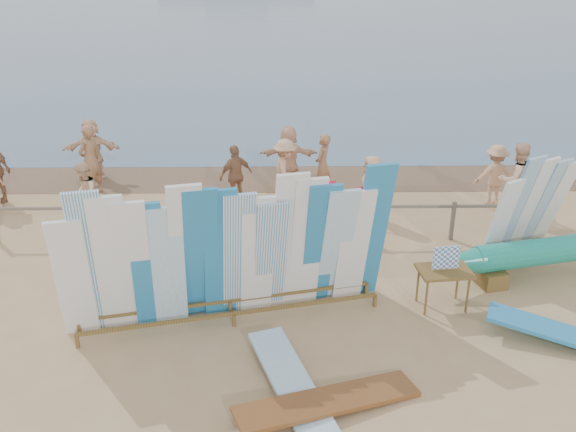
{
  "coord_description": "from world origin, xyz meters",
  "views": [
    {
      "loc": [
        0.21,
        -9.13,
        5.88
      ],
      "look_at": [
        0.37,
        1.88,
        1.08
      ],
      "focal_mm": 38.0,
      "sensor_mm": 36.0,
      "label": 1
    }
  ],
  "objects_px": {
    "main_surfboard_rack": "(230,256)",
    "beachgoer_8": "(516,180)",
    "stroller": "(331,210)",
    "flat_board_a": "(294,395)",
    "beachgoer_2": "(85,195)",
    "beachgoer_5": "(289,157)",
    "outrigger_canoe": "(569,250)",
    "side_surfboard_rack": "(528,214)",
    "beachgoer_1": "(90,160)",
    "beachgoer_7": "(323,165)",
    "flat_board_c": "(328,408)",
    "beachgoer_4": "(236,175)",
    "vendor_table": "(443,287)",
    "beach_chair_right": "(367,212)",
    "beachgoer_3": "(285,171)",
    "beachgoer_11": "(92,149)",
    "beachgoer_9": "(495,175)",
    "beachgoer_6": "(371,188)",
    "beach_chair_left": "(295,211)",
    "flat_board_d": "(571,347)"
  },
  "relations": [
    {
      "from": "flat_board_d",
      "to": "beachgoer_5",
      "type": "distance_m",
      "value": 8.68
    },
    {
      "from": "beachgoer_4",
      "to": "flat_board_c",
      "type": "bearing_deg",
      "value": 68.85
    },
    {
      "from": "beachgoer_7",
      "to": "flat_board_a",
      "type": "bearing_deg",
      "value": 18.19
    },
    {
      "from": "vendor_table",
      "to": "beach_chair_left",
      "type": "height_order",
      "value": "vendor_table"
    },
    {
      "from": "outrigger_canoe",
      "to": "beachgoer_1",
      "type": "xyz_separation_m",
      "value": [
        -10.5,
        4.51,
        0.39
      ]
    },
    {
      "from": "outrigger_canoe",
      "to": "flat_board_c",
      "type": "xyz_separation_m",
      "value": [
        -4.97,
        -3.77,
        -0.55
      ]
    },
    {
      "from": "stroller",
      "to": "beachgoer_1",
      "type": "bearing_deg",
      "value": 145.52
    },
    {
      "from": "side_surfboard_rack",
      "to": "beach_chair_right",
      "type": "height_order",
      "value": "side_surfboard_rack"
    },
    {
      "from": "side_surfboard_rack",
      "to": "flat_board_c",
      "type": "relative_size",
      "value": 0.9
    },
    {
      "from": "flat_board_c",
      "to": "flat_board_a",
      "type": "xyz_separation_m",
      "value": [
        -0.47,
        0.3,
        0.0
      ]
    },
    {
      "from": "stroller",
      "to": "flat_board_a",
      "type": "bearing_deg",
      "value": -115.22
    },
    {
      "from": "main_surfboard_rack",
      "to": "beachgoer_8",
      "type": "distance_m",
      "value": 7.83
    },
    {
      "from": "beachgoer_4",
      "to": "beachgoer_5",
      "type": "xyz_separation_m",
      "value": [
        1.33,
        1.24,
        0.07
      ]
    },
    {
      "from": "outrigger_canoe",
      "to": "beachgoer_8",
      "type": "xyz_separation_m",
      "value": [
        -0.03,
        2.96,
        0.36
      ]
    },
    {
      "from": "beachgoer_6",
      "to": "beachgoer_5",
      "type": "bearing_deg",
      "value": -141.6
    },
    {
      "from": "outrigger_canoe",
      "to": "beachgoer_5",
      "type": "bearing_deg",
      "value": 123.94
    },
    {
      "from": "flat_board_c",
      "to": "beachgoer_1",
      "type": "relative_size",
      "value": 1.44
    },
    {
      "from": "beachgoer_2",
      "to": "beachgoer_5",
      "type": "height_order",
      "value": "beachgoer_5"
    },
    {
      "from": "side_surfboard_rack",
      "to": "beachgoer_5",
      "type": "bearing_deg",
      "value": 105.44
    },
    {
      "from": "stroller",
      "to": "beachgoer_8",
      "type": "xyz_separation_m",
      "value": [
        4.41,
        0.51,
        0.52
      ]
    },
    {
      "from": "flat_board_c",
      "to": "flat_board_d",
      "type": "distance_m",
      "value": 4.28
    },
    {
      "from": "flat_board_d",
      "to": "vendor_table",
      "type": "bearing_deg",
      "value": 79.21
    },
    {
      "from": "flat_board_d",
      "to": "stroller",
      "type": "relative_size",
      "value": 2.76
    },
    {
      "from": "stroller",
      "to": "beachgoer_8",
      "type": "distance_m",
      "value": 4.47
    },
    {
      "from": "beachgoer_3",
      "to": "beachgoer_6",
      "type": "bearing_deg",
      "value": -128.6
    },
    {
      "from": "beachgoer_5",
      "to": "flat_board_a",
      "type": "bearing_deg",
      "value": 90.01
    },
    {
      "from": "vendor_table",
      "to": "beach_chair_right",
      "type": "relative_size",
      "value": 1.51
    },
    {
      "from": "flat_board_c",
      "to": "beachgoer_11",
      "type": "relative_size",
      "value": 1.61
    },
    {
      "from": "beach_chair_left",
      "to": "beach_chair_right",
      "type": "distance_m",
      "value": 1.7
    },
    {
      "from": "beachgoer_6",
      "to": "beachgoer_11",
      "type": "height_order",
      "value": "beachgoer_11"
    },
    {
      "from": "stroller",
      "to": "beachgoer_9",
      "type": "relative_size",
      "value": 0.63
    },
    {
      "from": "flat_board_a",
      "to": "beachgoer_8",
      "type": "height_order",
      "value": "beachgoer_8"
    },
    {
      "from": "flat_board_c",
      "to": "beachgoer_9",
      "type": "distance_m",
      "value": 8.85
    },
    {
      "from": "beachgoer_2",
      "to": "vendor_table",
      "type": "bearing_deg",
      "value": 56.73
    },
    {
      "from": "beachgoer_7",
      "to": "beachgoer_9",
      "type": "bearing_deg",
      "value": 105.01
    },
    {
      "from": "main_surfboard_rack",
      "to": "flat_board_a",
      "type": "distance_m",
      "value": 2.55
    },
    {
      "from": "beachgoer_3",
      "to": "beachgoer_11",
      "type": "xyz_separation_m",
      "value": [
        -5.33,
        1.88,
        0.02
      ]
    },
    {
      "from": "beach_chair_left",
      "to": "beachgoer_7",
      "type": "xyz_separation_m",
      "value": [
        0.76,
        1.73,
        0.55
      ]
    },
    {
      "from": "beach_chair_right",
      "to": "beachgoer_6",
      "type": "xyz_separation_m",
      "value": [
        0.09,
        0.11,
        0.55
      ]
    },
    {
      "from": "flat_board_d",
      "to": "beach_chair_right",
      "type": "relative_size",
      "value": 3.37
    },
    {
      "from": "flat_board_d",
      "to": "beachgoer_5",
      "type": "bearing_deg",
      "value": 54.63
    },
    {
      "from": "side_surfboard_rack",
      "to": "beachgoer_4",
      "type": "xyz_separation_m",
      "value": [
        -6.02,
        3.23,
        -0.32
      ]
    },
    {
      "from": "beachgoer_2",
      "to": "beach_chair_right",
      "type": "bearing_deg",
      "value": 84.59
    },
    {
      "from": "beachgoer_4",
      "to": "beachgoer_11",
      "type": "distance_m",
      "value": 4.58
    },
    {
      "from": "main_surfboard_rack",
      "to": "flat_board_d",
      "type": "distance_m",
      "value": 5.75
    },
    {
      "from": "side_surfboard_rack",
      "to": "beachgoer_1",
      "type": "xyz_separation_m",
      "value": [
        -9.81,
        3.97,
        -0.15
      ]
    },
    {
      "from": "main_surfboard_rack",
      "to": "flat_board_a",
      "type": "bearing_deg",
      "value": -75.89
    },
    {
      "from": "beachgoer_11",
      "to": "main_surfboard_rack",
      "type": "bearing_deg",
      "value": -63.67
    },
    {
      "from": "outrigger_canoe",
      "to": "beachgoer_4",
      "type": "distance_m",
      "value": 7.71
    },
    {
      "from": "main_surfboard_rack",
      "to": "beachgoer_9",
      "type": "bearing_deg",
      "value": 26.76
    }
  ]
}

